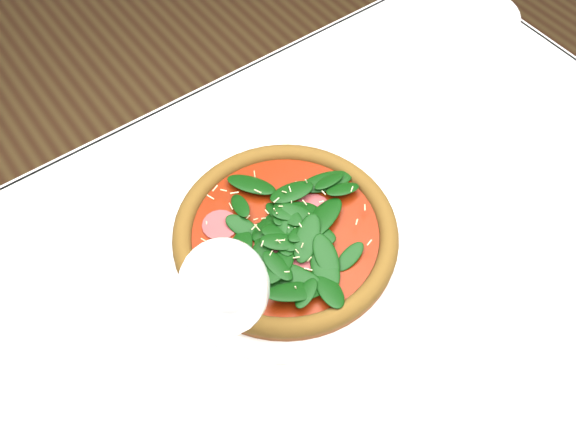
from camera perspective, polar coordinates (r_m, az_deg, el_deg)
dining_table at (r=0.94m, az=3.37°, el=-8.62°), size 1.21×0.81×0.75m
plate at (r=0.87m, az=-0.22°, el=-2.11°), size 0.35×0.35×0.02m
pizza at (r=0.85m, az=-0.22°, el=-1.39°), size 0.35×0.35×0.04m
wine_glass at (r=0.66m, az=-5.64°, el=-6.56°), size 0.09×0.09×0.23m
saucer_near at (r=0.98m, az=22.93°, el=0.86°), size 0.13×0.13×0.01m
saucer_far at (r=1.24m, az=16.45°, el=16.77°), size 0.15×0.15×0.01m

